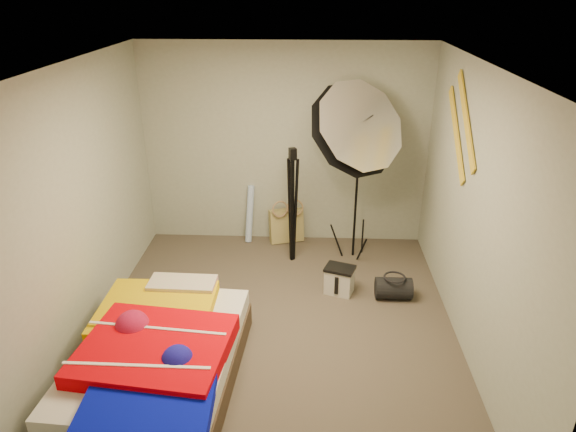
# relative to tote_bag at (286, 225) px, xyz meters

# --- Properties ---
(floor) EXTENTS (4.00, 4.00, 0.00)m
(floor) POSITION_rel_tote_bag_xyz_m (-0.02, -1.90, -0.22)
(floor) COLOR brown
(floor) RESTS_ON ground
(ceiling) EXTENTS (4.00, 4.00, 0.00)m
(ceiling) POSITION_rel_tote_bag_xyz_m (-0.02, -1.90, 2.28)
(ceiling) COLOR silver
(ceiling) RESTS_ON wall_back
(wall_back) EXTENTS (3.50, 0.00, 3.50)m
(wall_back) POSITION_rel_tote_bag_xyz_m (-0.02, 0.10, 1.03)
(wall_back) COLOR #9DA595
(wall_back) RESTS_ON floor
(wall_front) EXTENTS (3.50, 0.00, 3.50)m
(wall_front) POSITION_rel_tote_bag_xyz_m (-0.02, -3.90, 1.03)
(wall_front) COLOR #9DA595
(wall_front) RESTS_ON floor
(wall_left) EXTENTS (0.00, 4.00, 4.00)m
(wall_left) POSITION_rel_tote_bag_xyz_m (-1.77, -1.90, 1.03)
(wall_left) COLOR #9DA595
(wall_left) RESTS_ON floor
(wall_right) EXTENTS (0.00, 4.00, 4.00)m
(wall_right) POSITION_rel_tote_bag_xyz_m (1.73, -1.90, 1.03)
(wall_right) COLOR #9DA595
(wall_right) RESTS_ON floor
(tote_bag) EXTENTS (0.47, 0.31, 0.45)m
(tote_bag) POSITION_rel_tote_bag_xyz_m (0.00, 0.00, 0.00)
(tote_bag) COLOR tan
(tote_bag) RESTS_ON floor
(wrapping_roll) EXTENTS (0.16, 0.23, 0.75)m
(wrapping_roll) POSITION_rel_tote_bag_xyz_m (-0.47, 0.00, 0.15)
(wrapping_roll) COLOR #5689DE
(wrapping_roll) RESTS_ON floor
(camera_case) EXTENTS (0.34, 0.29, 0.29)m
(camera_case) POSITION_rel_tote_bag_xyz_m (0.63, -1.21, -0.07)
(camera_case) COLOR beige
(camera_case) RESTS_ON floor
(duffel_bag) EXTENTS (0.39, 0.24, 0.23)m
(duffel_bag) POSITION_rel_tote_bag_xyz_m (1.21, -1.29, -0.10)
(duffel_bag) COLOR black
(duffel_bag) RESTS_ON floor
(wall_stripe_upper) EXTENTS (0.02, 0.91, 0.78)m
(wall_stripe_upper) POSITION_rel_tote_bag_xyz_m (1.71, -1.30, 1.73)
(wall_stripe_upper) COLOR gold
(wall_stripe_upper) RESTS_ON wall_right
(wall_stripe_lower) EXTENTS (0.02, 0.91, 0.78)m
(wall_stripe_lower) POSITION_rel_tote_bag_xyz_m (1.71, -1.05, 1.53)
(wall_stripe_lower) COLOR gold
(wall_stripe_lower) RESTS_ON wall_right
(bed) EXTENTS (1.36, 1.99, 0.53)m
(bed) POSITION_rel_tote_bag_xyz_m (-0.93, -2.67, 0.05)
(bed) COLOR #403123
(bed) RESTS_ON floor
(photo_umbrella) EXTENTS (1.11, 1.26, 2.29)m
(photo_umbrella) POSITION_rel_tote_bag_xyz_m (0.76, -0.57, 1.42)
(photo_umbrella) COLOR black
(photo_umbrella) RESTS_ON floor
(camera_tripod) EXTENTS (0.10, 0.10, 1.41)m
(camera_tripod) POSITION_rel_tote_bag_xyz_m (0.10, -0.50, 0.59)
(camera_tripod) COLOR black
(camera_tripod) RESTS_ON floor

